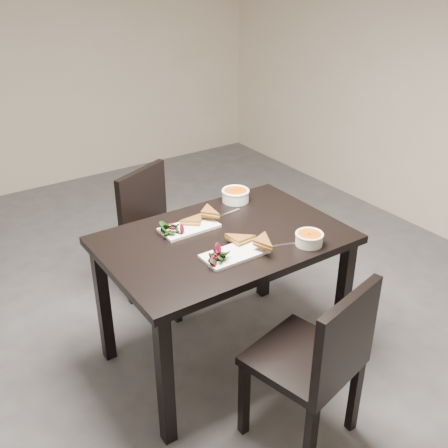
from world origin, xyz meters
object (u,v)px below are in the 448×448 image
object	(u,v)px
table	(224,254)
plate_far	(189,228)
chair_far	(158,228)
plate_near	(235,254)
soup_bowl_near	(309,238)
soup_bowl_far	(235,195)
chair_near	(319,358)

from	to	relation	value
table	plate_far	xyz separation A→B (m)	(-0.10, 0.16, 0.11)
chair_far	plate_near	bearing A→B (deg)	-117.80
plate_far	chair_far	bearing A→B (deg)	80.14
soup_bowl_near	soup_bowl_far	distance (m)	0.61
chair_near	chair_far	world-z (taller)	same
plate_near	soup_bowl_far	distance (m)	0.60
chair_far	plate_near	distance (m)	0.94
plate_near	soup_bowl_near	distance (m)	0.38
table	plate_near	bearing A→B (deg)	-109.01
chair_near	table	bearing A→B (deg)	77.35
soup_bowl_far	table	bearing A→B (deg)	-132.97
chair_near	soup_bowl_far	xyz separation A→B (m)	(0.28, 1.02, 0.31)
chair_near	plate_far	world-z (taller)	chair_near
chair_near	chair_far	xyz separation A→B (m)	(-0.01, 1.42, 0.00)
soup_bowl_near	soup_bowl_far	bearing A→B (deg)	90.71
table	chair_far	bearing A→B (deg)	90.57
plate_near	soup_bowl_far	world-z (taller)	soup_bowl_far
chair_far	soup_bowl_near	distance (m)	1.10
plate_far	soup_bowl_near	bearing A→B (deg)	-49.04
chair_far	plate_far	distance (m)	0.62
soup_bowl_far	soup_bowl_near	bearing A→B (deg)	-89.29
soup_bowl_far	chair_far	bearing A→B (deg)	126.16
chair_near	plate_far	size ratio (longest dim) A/B	2.86
table	chair_far	distance (m)	0.73
chair_far	soup_bowl_far	bearing A→B (deg)	-78.15
plate_near	soup_bowl_near	size ratio (longest dim) A/B	2.24
table	plate_far	world-z (taller)	plate_far
plate_far	table	bearing A→B (deg)	-57.93
soup_bowl_near	plate_far	xyz separation A→B (m)	(-0.40, 0.46, -0.03)
chair_near	plate_near	bearing A→B (deg)	84.17
chair_near	soup_bowl_far	distance (m)	1.10
soup_bowl_far	chair_near	bearing A→B (deg)	-105.50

